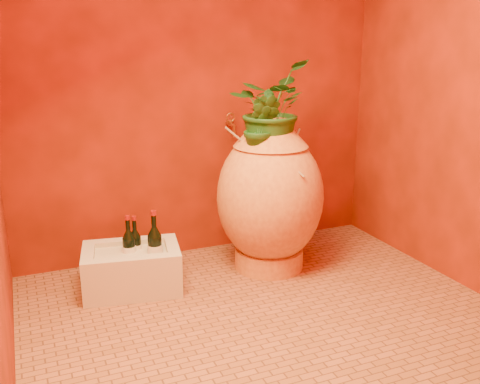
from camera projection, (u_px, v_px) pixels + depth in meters
name	position (u px, v px, depth m)	size (l,w,h in m)	color
floor	(263.00, 312.00, 2.90)	(2.50, 2.50, 0.00)	brown
wall_back	(199.00, 67.00, 3.44)	(2.50, 0.02, 2.50)	#501704
wall_right	(466.00, 71.00, 3.02)	(0.02, 2.00, 2.50)	#501704
amphora	(270.00, 196.00, 3.35)	(0.85, 0.85, 0.96)	gold
stone_basin	(132.00, 270.00, 3.13)	(0.61, 0.47, 0.26)	beige
wine_bottle_a	(136.00, 247.00, 3.15)	(0.07, 0.07, 0.29)	black
wine_bottle_b	(129.00, 248.00, 3.11)	(0.08, 0.08, 0.31)	black
wine_bottle_c	(155.00, 247.00, 3.09)	(0.08, 0.08, 0.35)	black
wall_tap	(231.00, 123.00, 3.54)	(0.07, 0.14, 0.15)	#9B6B23
plant_main	(269.00, 108.00, 3.21)	(0.51, 0.44, 0.56)	#1B4A1A
plant_side	(262.00, 127.00, 3.11)	(0.21, 0.17, 0.39)	#1B4A1A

